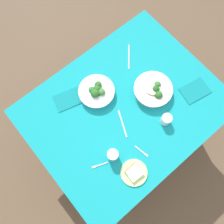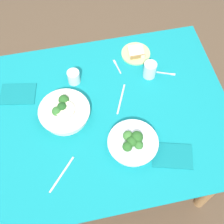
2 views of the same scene
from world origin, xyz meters
The scene contains 13 objects.
ground_plane centered at (0.00, 0.00, 0.00)m, with size 6.00×6.00×0.00m, color brown.
dining_table centered at (0.00, 0.00, 0.65)m, with size 1.37×1.08×0.77m.
broccoli_bowl_far centered at (-0.23, 0.04, 0.80)m, with size 0.28×0.28×0.10m.
broccoli_bowl_near centered at (0.09, -0.22, 0.80)m, with size 0.26×0.26×0.10m.
bread_side_plate centered at (0.25, 0.38, 0.78)m, with size 0.18×0.18×0.04m.
water_glass_center centered at (0.29, 0.21, 0.82)m, with size 0.07×0.07×0.10m, color silver.
water_glass_side centered at (-0.15, 0.26, 0.81)m, with size 0.07×0.07×0.08m, color silver.
fork_by_far_bowl centered at (0.40, 0.20, 0.77)m, with size 0.11×0.05×0.00m.
fork_by_near_bowl centered at (0.12, 0.31, 0.77)m, with size 0.03×0.11×0.00m.
table_knife_left centered at (-0.29, -0.29, 0.77)m, with size 0.21×0.01×0.00m, color #B7B7BC.
table_knife_right centered at (0.09, 0.08, 0.77)m, with size 0.20×0.01×0.00m, color #B7B7BC.
napkin_folded_upper centered at (-0.48, 0.23, 0.77)m, with size 0.20×0.14×0.01m, color #0F777D.
napkin_folded_lower centered at (0.27, -0.31, 0.77)m, with size 0.21×0.13×0.01m, color #0F777D.
Camera 2 is at (-0.16, -0.84, 2.25)m, focal length 49.89 mm.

